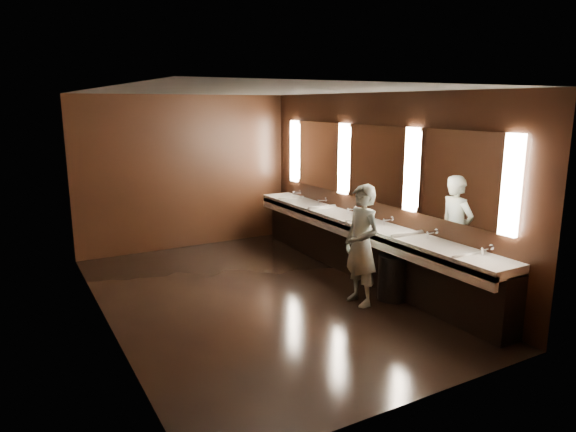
{
  "coord_description": "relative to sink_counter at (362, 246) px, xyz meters",
  "views": [
    {
      "loc": [
        -2.96,
        -6.08,
        2.64
      ],
      "look_at": [
        0.47,
        0.0,
        1.11
      ],
      "focal_mm": 32.0,
      "sensor_mm": 36.0,
      "label": 1
    }
  ],
  "objects": [
    {
      "name": "wall_front",
      "position": [
        -1.79,
        -3.0,
        0.9
      ],
      "size": [
        4.0,
        0.02,
        2.8
      ],
      "primitive_type": "cube",
      "color": "black",
      "rests_on": "floor"
    },
    {
      "name": "mirror_band",
      "position": [
        0.19,
        -0.0,
        1.25
      ],
      "size": [
        0.06,
        5.03,
        1.15
      ],
      "color": "#FDE6C8",
      "rests_on": "wall_right"
    },
    {
      "name": "floor",
      "position": [
        -1.79,
        -0.0,
        -0.5
      ],
      "size": [
        6.0,
        6.0,
        0.0
      ],
      "primitive_type": "plane",
      "color": "black",
      "rests_on": "ground"
    },
    {
      "name": "trash_bin",
      "position": [
        -0.22,
        -0.97,
        -0.18
      ],
      "size": [
        0.53,
        0.53,
        0.63
      ],
      "primitive_type": "cylinder",
      "rotation": [
        0.0,
        0.0,
        0.4
      ],
      "color": "black",
      "rests_on": "floor"
    },
    {
      "name": "ceiling",
      "position": [
        -1.79,
        -0.0,
        2.3
      ],
      "size": [
        4.0,
        6.0,
        0.02
      ],
      "primitive_type": "cube",
      "color": "#2D2D2B",
      "rests_on": "wall_back"
    },
    {
      "name": "person",
      "position": [
        -0.7,
        -0.87,
        0.32
      ],
      "size": [
        0.4,
        0.6,
        1.62
      ],
      "primitive_type": "imported",
      "rotation": [
        0.0,
        0.0,
        -1.56
      ],
      "color": "#7EA8BC",
      "rests_on": "floor"
    },
    {
      "name": "wall_right",
      "position": [
        0.21,
        -0.0,
        0.9
      ],
      "size": [
        0.02,
        6.0,
        2.8
      ],
      "primitive_type": "cube",
      "color": "black",
      "rests_on": "floor"
    },
    {
      "name": "wall_left",
      "position": [
        -3.79,
        -0.0,
        0.9
      ],
      "size": [
        0.02,
        6.0,
        2.8
      ],
      "primitive_type": "cube",
      "color": "black",
      "rests_on": "floor"
    },
    {
      "name": "wall_back",
      "position": [
        -1.79,
        3.0,
        0.9
      ],
      "size": [
        4.0,
        0.02,
        2.8
      ],
      "primitive_type": "cube",
      "color": "black",
      "rests_on": "floor"
    },
    {
      "name": "sink_counter",
      "position": [
        0.0,
        0.0,
        0.0
      ],
      "size": [
        0.55,
        5.4,
        1.01
      ],
      "color": "black",
      "rests_on": "floor"
    }
  ]
}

